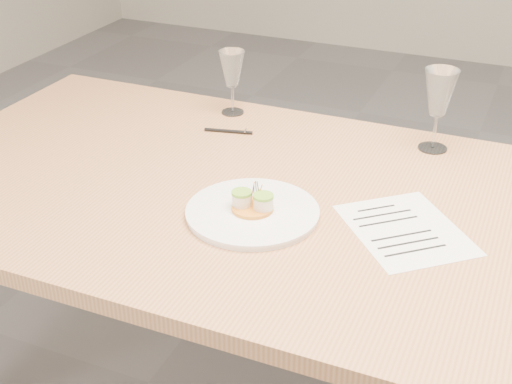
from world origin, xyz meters
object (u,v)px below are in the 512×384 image
at_px(wine_glass_1, 439,94).
at_px(dinner_plate, 253,211).
at_px(recipe_sheet, 405,230).
at_px(wine_glass_0, 232,70).
at_px(ballpoint_pen, 229,131).
at_px(dining_table, 381,241).

bearing_deg(wine_glass_1, dinner_plate, -120.62).
relative_size(recipe_sheet, wine_glass_1, 1.64).
height_order(dinner_plate, wine_glass_0, wine_glass_0).
height_order(dinner_plate, ballpoint_pen, dinner_plate).
bearing_deg(dinner_plate, wine_glass_0, 119.15).
xyz_separation_m(wine_glass_0, wine_glass_1, (0.59, -0.02, 0.02)).
height_order(recipe_sheet, wine_glass_0, wine_glass_0).
relative_size(dining_table, wine_glass_1, 10.99).
bearing_deg(dining_table, wine_glass_1, 85.28).
distance_m(dining_table, dinner_plate, 0.30).
bearing_deg(wine_glass_1, wine_glass_0, 178.52).
relative_size(dining_table, wine_glass_0, 12.79).
xyz_separation_m(recipe_sheet, ballpoint_pen, (-0.57, 0.31, 0.00)).
distance_m(dining_table, ballpoint_pen, 0.58).
bearing_deg(dining_table, dinner_plate, -156.92).
distance_m(dining_table, wine_glass_0, 0.72).
bearing_deg(recipe_sheet, dining_table, 105.15).
height_order(wine_glass_0, wine_glass_1, wine_glass_1).
distance_m(dinner_plate, wine_glass_0, 0.61).
distance_m(dining_table, wine_glass_1, 0.45).
xyz_separation_m(dinner_plate, wine_glass_1, (0.30, 0.51, 0.14)).
distance_m(recipe_sheet, wine_glass_1, 0.46).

